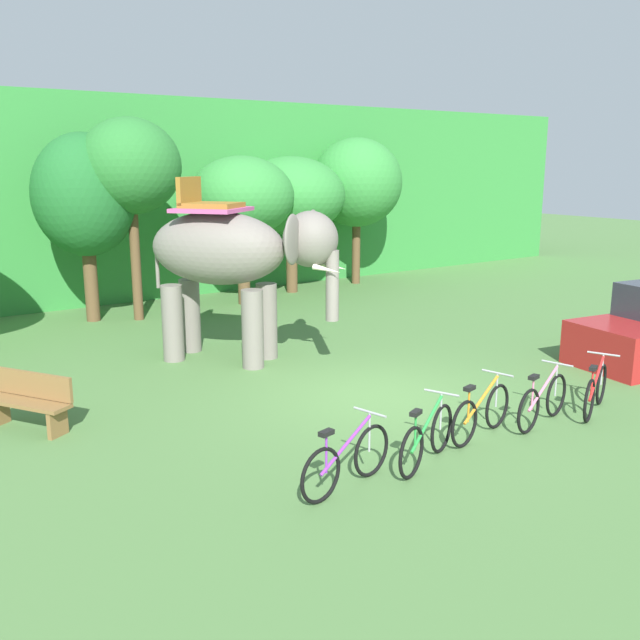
# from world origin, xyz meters

# --- Properties ---
(ground_plane) EXTENTS (80.00, 80.00, 0.00)m
(ground_plane) POSITION_xyz_m (0.00, 0.00, 0.00)
(ground_plane) COLOR #4C753D
(foliage_hedge) EXTENTS (36.00, 6.00, 5.97)m
(foliage_hedge) POSITION_xyz_m (0.00, 13.88, 2.98)
(foliage_hedge) COLOR #338438
(foliage_hedge) RESTS_ON ground
(tree_far_left) EXTENTS (2.59, 2.59, 4.81)m
(tree_far_left) POSITION_xyz_m (-2.37, 9.05, 3.24)
(tree_far_left) COLOR brown
(tree_far_left) RESTS_ON ground
(tree_right) EXTENTS (2.57, 2.57, 5.18)m
(tree_right) POSITION_xyz_m (-1.33, 8.51, 3.94)
(tree_right) COLOR brown
(tree_right) RESTS_ON ground
(tree_center_right) EXTENTS (2.99, 2.99, 4.26)m
(tree_center_right) POSITION_xyz_m (1.99, 8.80, 3.09)
(tree_center_right) COLOR brown
(tree_center_right) RESTS_ON ground
(tree_far_right) EXTENTS (3.38, 3.38, 4.26)m
(tree_far_right) POSITION_xyz_m (4.16, 9.61, 3.04)
(tree_far_right) COLOR brown
(tree_far_right) RESTS_ON ground
(tree_center_left) EXTENTS (3.03, 3.03, 4.88)m
(tree_center_left) POSITION_xyz_m (6.85, 9.76, 3.39)
(tree_center_left) COLOR brown
(tree_center_left) RESTS_ON ground
(elephant) EXTENTS (3.45, 3.89, 3.78)m
(elephant) POSITION_xyz_m (-1.04, 3.59, 2.20)
(elephant) COLOR slate
(elephant) RESTS_ON ground
(bike_purple) EXTENTS (1.67, 0.59, 0.92)m
(bike_purple) POSITION_xyz_m (-2.65, -2.48, 0.39)
(bike_purple) COLOR black
(bike_purple) RESTS_ON ground
(bike_green) EXTENTS (1.59, 0.78, 0.92)m
(bike_green) POSITION_xyz_m (-1.31, -2.52, 0.39)
(bike_green) COLOR black
(bike_green) RESTS_ON ground
(bike_orange) EXTENTS (1.67, 0.60, 0.92)m
(bike_orange) POSITION_xyz_m (0.03, -2.26, 0.39)
(bike_orange) COLOR black
(bike_orange) RESTS_ON ground
(bike_pink) EXTENTS (1.67, 0.59, 0.92)m
(bike_pink) POSITION_xyz_m (1.23, -2.44, 0.39)
(bike_pink) COLOR black
(bike_pink) RESTS_ON ground
(bike_red) EXTENTS (1.59, 0.79, 0.92)m
(bike_red) POSITION_xyz_m (2.38, -2.60, 0.39)
(bike_red) COLOR black
(bike_red) RESTS_ON ground
(wooden_bench) EXTENTS (1.14, 1.49, 0.89)m
(wooden_bench) POSITION_xyz_m (-5.48, 1.94, 0.48)
(wooden_bench) COLOR brown
(wooden_bench) RESTS_ON ground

